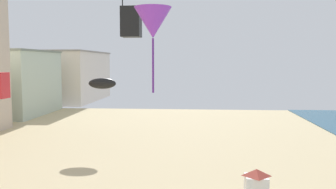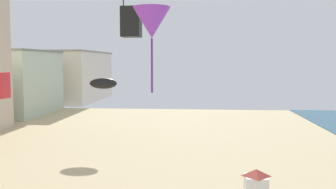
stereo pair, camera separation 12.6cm
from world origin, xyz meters
name	(u,v)px [view 2 (the right image)]	position (x,y,z in m)	size (l,w,h in m)	color
boardwalk_hotel_far	(11,82)	(-24.53, 52.05, 4.87)	(11.28, 14.34, 9.73)	#B7C6B2
boardwalk_hotel_distant	(62,76)	(-24.53, 72.64, 5.08)	(16.12, 22.20, 10.15)	silver
lifeguard_stand	(256,183)	(6.85, 17.53, 1.84)	(1.10, 1.10, 2.55)	white
kite_black_box	(131,22)	(-0.01, 20.66, 10.22)	(1.11, 1.11, 1.74)	black
kite_purple_delta	(152,23)	(2.18, 13.11, 9.35)	(1.41, 1.41, 3.20)	purple
kite_black_parafoil	(103,83)	(-5.61, 35.03, 5.78)	(2.79, 0.78, 1.09)	black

